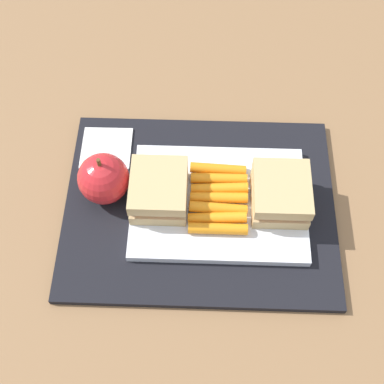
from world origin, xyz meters
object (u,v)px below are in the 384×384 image
Objects in this scene: food_tray at (220,202)px; sandwich_half_right at (160,190)px; sandwich_half_left at (282,194)px; apple at (105,179)px; paper_napkin at (108,148)px; carrot_sticks_bundle at (220,198)px.

sandwich_half_right is (0.08, 0.00, 0.03)m from food_tray.
sandwich_half_left is 1.02× the size of apple.
sandwich_half_left reaches higher than paper_napkin.
sandwich_half_left is 0.25m from paper_napkin.
sandwich_half_right reaches higher than carrot_sticks_bundle.
food_tray is 3.29× the size of paper_napkin.
carrot_sticks_bundle reaches higher than food_tray.
carrot_sticks_bundle is 0.18m from paper_napkin.
sandwich_half_left is at bearing 180.00° from sandwich_half_right.
sandwich_half_left is 0.08m from carrot_sticks_bundle.
carrot_sticks_bundle is at bearing 179.74° from sandwich_half_right.
food_tray is 2.88× the size of sandwich_half_right.
food_tray is at bearing 0.00° from sandwich_half_left.
sandwich_half_right is at bearing 133.89° from paper_napkin.
carrot_sticks_bundle is at bearing 174.12° from apple.
sandwich_half_left reaches higher than food_tray.
sandwich_half_right is 0.08m from carrot_sticks_bundle.
apple is 0.08m from paper_napkin.
food_tray is 0.08m from sandwich_half_right.
paper_napkin is (0.08, -0.09, -0.03)m from sandwich_half_right.
food_tray is 2.23× the size of carrot_sticks_bundle.
apple is at bearing -5.72° from food_tray.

